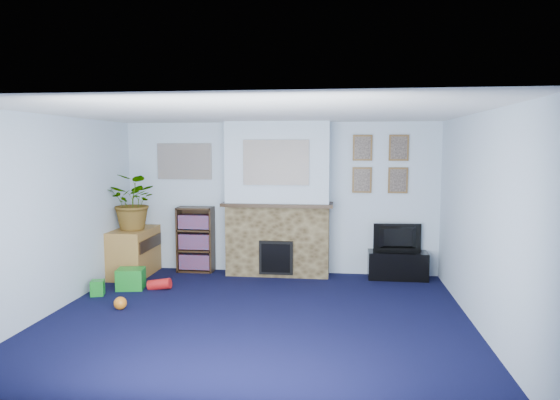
# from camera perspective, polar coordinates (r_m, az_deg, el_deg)

# --- Properties ---
(floor) EXTENTS (5.00, 4.50, 0.01)m
(floor) POSITION_cam_1_polar(r_m,az_deg,el_deg) (6.05, -2.77, -13.39)
(floor) COLOR black
(floor) RESTS_ON ground
(ceiling) EXTENTS (5.00, 4.50, 0.01)m
(ceiling) POSITION_cam_1_polar(r_m,az_deg,el_deg) (5.71, -2.89, 9.93)
(ceiling) COLOR white
(ceiling) RESTS_ON wall_back
(wall_back) EXTENTS (5.00, 0.04, 2.40)m
(wall_back) POSITION_cam_1_polar(r_m,az_deg,el_deg) (7.97, -0.08, 0.23)
(wall_back) COLOR silver
(wall_back) RESTS_ON ground
(wall_front) EXTENTS (5.00, 0.04, 2.40)m
(wall_front) POSITION_cam_1_polar(r_m,az_deg,el_deg) (3.60, -8.97, -7.14)
(wall_front) COLOR silver
(wall_front) RESTS_ON ground
(wall_left) EXTENTS (0.04, 4.50, 2.40)m
(wall_left) POSITION_cam_1_polar(r_m,az_deg,el_deg) (6.66, -24.56, -1.51)
(wall_left) COLOR silver
(wall_left) RESTS_ON ground
(wall_right) EXTENTS (0.04, 4.50, 2.40)m
(wall_right) POSITION_cam_1_polar(r_m,az_deg,el_deg) (5.88, 21.97, -2.34)
(wall_right) COLOR silver
(wall_right) RESTS_ON ground
(chimney_breast) EXTENTS (1.72, 0.50, 2.40)m
(chimney_breast) POSITION_cam_1_polar(r_m,az_deg,el_deg) (7.77, -0.26, -0.04)
(chimney_breast) COLOR brown
(chimney_breast) RESTS_ON ground
(collage_main) EXTENTS (1.00, 0.03, 0.68)m
(collage_main) POSITION_cam_1_polar(r_m,az_deg,el_deg) (7.52, -0.47, 4.31)
(collage_main) COLOR gray
(collage_main) RESTS_ON chimney_breast
(collage_left) EXTENTS (0.90, 0.03, 0.58)m
(collage_left) POSITION_cam_1_polar(r_m,az_deg,el_deg) (8.25, -10.87, 4.36)
(collage_left) COLOR gray
(collage_left) RESTS_ON wall_back
(portrait_tl) EXTENTS (0.30, 0.03, 0.40)m
(portrait_tl) POSITION_cam_1_polar(r_m,az_deg,el_deg) (7.85, 9.41, 5.91)
(portrait_tl) COLOR brown
(portrait_tl) RESTS_ON wall_back
(portrait_tr) EXTENTS (0.30, 0.03, 0.40)m
(portrait_tr) POSITION_cam_1_polar(r_m,az_deg,el_deg) (7.90, 13.42, 5.82)
(portrait_tr) COLOR brown
(portrait_tr) RESTS_ON wall_back
(portrait_bl) EXTENTS (0.30, 0.03, 0.40)m
(portrait_bl) POSITION_cam_1_polar(r_m,az_deg,el_deg) (7.87, 9.35, 2.27)
(portrait_bl) COLOR brown
(portrait_bl) RESTS_ON wall_back
(portrait_br) EXTENTS (0.30, 0.03, 0.40)m
(portrait_br) POSITION_cam_1_polar(r_m,az_deg,el_deg) (7.91, 13.33, 2.20)
(portrait_br) COLOR brown
(portrait_br) RESTS_ON wall_back
(tv_stand) EXTENTS (0.89, 0.37, 0.42)m
(tv_stand) POSITION_cam_1_polar(r_m,az_deg,el_deg) (7.90, 13.28, -7.16)
(tv_stand) COLOR black
(tv_stand) RESTS_ON ground
(television) EXTENTS (0.73, 0.15, 0.42)m
(television) POSITION_cam_1_polar(r_m,az_deg,el_deg) (7.84, 13.34, -4.23)
(television) COLOR black
(television) RESTS_ON tv_stand
(bookshelf) EXTENTS (0.58, 0.28, 1.05)m
(bookshelf) POSITION_cam_1_polar(r_m,az_deg,el_deg) (8.21, -9.60, -4.62)
(bookshelf) COLOR black
(bookshelf) RESTS_ON ground
(sideboard) EXTENTS (0.53, 0.95, 0.74)m
(sideboard) POSITION_cam_1_polar(r_m,az_deg,el_deg) (8.21, -16.32, -5.85)
(sideboard) COLOR olive
(sideboard) RESTS_ON ground
(potted_plant) EXTENTS (0.87, 0.78, 0.87)m
(potted_plant) POSITION_cam_1_polar(r_m,az_deg,el_deg) (8.02, -16.31, -0.19)
(potted_plant) COLOR #26661E
(potted_plant) RESTS_ON sideboard
(mantel_clock) EXTENTS (0.10, 0.06, 0.13)m
(mantel_clock) POSITION_cam_1_polar(r_m,az_deg,el_deg) (7.73, -0.66, 0.19)
(mantel_clock) COLOR gold
(mantel_clock) RESTS_ON chimney_breast
(mantel_candle) EXTENTS (0.05, 0.05, 0.16)m
(mantel_candle) POSITION_cam_1_polar(r_m,az_deg,el_deg) (7.69, 2.00, 0.23)
(mantel_candle) COLOR #B2BFC6
(mantel_candle) RESTS_ON chimney_breast
(mantel_teddy) EXTENTS (0.13, 0.13, 0.13)m
(mantel_teddy) POSITION_cam_1_polar(r_m,az_deg,el_deg) (7.81, -4.29, 0.20)
(mantel_teddy) COLOR gray
(mantel_teddy) RESTS_ON chimney_breast
(mantel_can) EXTENTS (0.07, 0.07, 0.13)m
(mantel_can) POSITION_cam_1_polar(r_m,az_deg,el_deg) (7.66, 5.33, 0.04)
(mantel_can) COLOR #198C26
(mantel_can) RESTS_ON chimney_breast
(green_crate) EXTENTS (0.41, 0.35, 0.29)m
(green_crate) POSITION_cam_1_polar(r_m,az_deg,el_deg) (7.49, -16.68, -8.68)
(green_crate) COLOR #198C26
(green_crate) RESTS_ON ground
(toy_ball) EXTENTS (0.16, 0.16, 0.16)m
(toy_ball) POSITION_cam_1_polar(r_m,az_deg,el_deg) (6.64, -17.80, -11.08)
(toy_ball) COLOR orange
(toy_ball) RESTS_ON ground
(toy_block) EXTENTS (0.21, 0.21, 0.21)m
(toy_block) POSITION_cam_1_polar(r_m,az_deg,el_deg) (7.33, -20.13, -9.36)
(toy_block) COLOR #198C26
(toy_block) RESTS_ON ground
(toy_tube) EXTENTS (0.34, 0.15, 0.19)m
(toy_tube) POSITION_cam_1_polar(r_m,az_deg,el_deg) (7.38, -13.61, -9.35)
(toy_tube) COLOR red
(toy_tube) RESTS_ON ground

